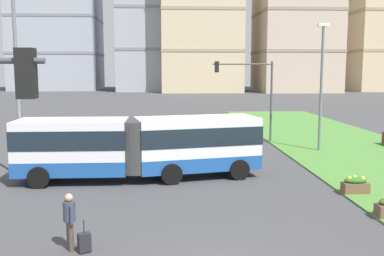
% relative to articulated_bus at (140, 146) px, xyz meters
% --- Properties ---
extents(articulated_bus, '(11.92, 3.92, 3.00)m').
position_rel_articulated_bus_xyz_m(articulated_bus, '(0.00, 0.00, 0.00)').
color(articulated_bus, white).
rests_on(articulated_bus, ground).
extents(car_black_sedan, '(4.56, 2.39, 1.58)m').
position_rel_articulated_bus_xyz_m(car_black_sedan, '(-3.45, 8.16, -0.90)').
color(car_black_sedan, black).
rests_on(car_black_sedan, ground).
extents(pedestrian_crossing, '(0.36, 0.53, 1.74)m').
position_rel_articulated_bus_xyz_m(pedestrian_crossing, '(-1.60, -8.67, -0.65)').
color(pedestrian_crossing, '#4C4238').
rests_on(pedestrian_crossing, ground).
extents(rolling_suitcase, '(0.43, 0.38, 0.97)m').
position_rel_articulated_bus_xyz_m(rolling_suitcase, '(-1.15, -8.87, -1.34)').
color(rolling_suitcase, '#232328').
rests_on(rolling_suitcase, ground).
extents(flower_planter_2, '(1.10, 0.56, 0.74)m').
position_rel_articulated_bus_xyz_m(flower_planter_2, '(9.42, -3.34, -1.23)').
color(flower_planter_2, brown).
rests_on(flower_planter_2, grass_median).
extents(traffic_light_far_right, '(4.44, 0.28, 5.95)m').
position_rel_articulated_bus_xyz_m(traffic_light_far_right, '(7.54, 10.71, 2.48)').
color(traffic_light_far_right, '#474C51').
rests_on(traffic_light_far_right, ground).
extents(streetlight_left, '(0.70, 0.28, 10.08)m').
position_rel_articulated_bus_xyz_m(streetlight_left, '(-5.91, 0.45, 3.83)').
color(streetlight_left, slate).
rests_on(streetlight_left, ground).
extents(streetlight_median, '(0.70, 0.28, 8.29)m').
position_rel_articulated_bus_xyz_m(streetlight_median, '(11.32, 6.70, 2.93)').
color(streetlight_median, slate).
rests_on(streetlight_median, ground).
extents(apartment_tower_west, '(21.77, 19.03, 45.32)m').
position_rel_articulated_bus_xyz_m(apartment_tower_west, '(-27.41, 99.12, 21.03)').
color(apartment_tower_west, '#9EA3AD').
rests_on(apartment_tower_west, ground).
extents(apartment_tower_westcentre, '(18.22, 16.78, 39.07)m').
position_rel_articulated_bus_xyz_m(apartment_tower_westcentre, '(-1.71, 92.09, 17.90)').
color(apartment_tower_westcentre, '#9EA3AD').
rests_on(apartment_tower_westcentre, ground).
extents(apartment_tower_centre, '(18.99, 16.70, 37.05)m').
position_rel_articulated_bus_xyz_m(apartment_tower_centre, '(9.62, 86.54, 16.89)').
color(apartment_tower_centre, beige).
rests_on(apartment_tower_centre, ground).
extents(apartment_tower_eastcentre, '(18.23, 18.96, 36.78)m').
position_rel_articulated_bus_xyz_m(apartment_tower_eastcentre, '(32.61, 86.02, 16.76)').
color(apartment_tower_eastcentre, '#C6B299').
rests_on(apartment_tower_eastcentre, ground).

